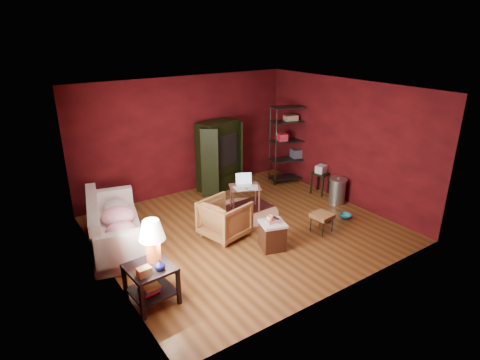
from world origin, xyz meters
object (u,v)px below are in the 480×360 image
object	(u,v)px
armchair	(225,217)
laptop_desk	(245,189)
side_table	(151,254)
wire_shelving	(290,141)
hamper	(272,235)
tv_armoire	(219,155)
sofa	(114,230)

from	to	relation	value
armchair	laptop_desk	xyz separation A→B (m)	(1.01, 0.76, 0.09)
side_table	wire_shelving	distance (m)	5.57
hamper	armchair	bearing A→B (deg)	117.30
side_table	wire_shelving	world-z (taller)	wire_shelving
side_table	hamper	size ratio (longest dim) A/B	2.09
side_table	hamper	bearing A→B (deg)	3.22
laptop_desk	side_table	bearing A→B (deg)	-123.69
side_table	hamper	xyz separation A→B (m)	(2.37, 0.13, -0.49)
tv_armoire	wire_shelving	distance (m)	1.90
sofa	armchair	distance (m)	2.05
side_table	wire_shelving	bearing A→B (deg)	27.92
armchair	laptop_desk	world-z (taller)	armchair
sofa	hamper	world-z (taller)	sofa
side_table	tv_armoire	distance (m)	4.45
hamper	wire_shelving	world-z (taller)	wire_shelving
armchair	wire_shelving	bearing A→B (deg)	-75.82
side_table	tv_armoire	bearing A→B (deg)	45.68
tv_armoire	wire_shelving	xyz separation A→B (m)	(1.80, -0.58, 0.19)
hamper	wire_shelving	xyz separation A→B (m)	(2.54, 2.47, 0.82)
armchair	tv_armoire	bearing A→B (deg)	-42.55
laptop_desk	wire_shelving	xyz separation A→B (m)	(1.99, 0.81, 0.59)
side_table	armchair	bearing A→B (deg)	28.34
armchair	hamper	xyz separation A→B (m)	(0.46, -0.90, -0.14)
sofa	wire_shelving	world-z (taller)	wire_shelving
armchair	side_table	world-z (taller)	side_table
sofa	tv_armoire	distance (m)	3.45
side_table	tv_armoire	size ratio (longest dim) A/B	0.73
sofa	laptop_desk	size ratio (longest dim) A/B	2.39
sofa	tv_armoire	world-z (taller)	tv_armoire
hamper	tv_armoire	world-z (taller)	tv_armoire
sofa	wire_shelving	size ratio (longest dim) A/B	0.98
armchair	hamper	bearing A→B (deg)	-166.17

